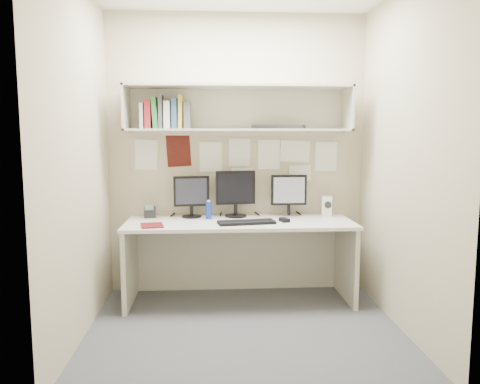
{
  "coord_description": "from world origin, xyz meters",
  "views": [
    {
      "loc": [
        -0.25,
        -3.41,
        1.49
      ],
      "look_at": [
        -0.02,
        0.35,
        1.02
      ],
      "focal_mm": 35.0,
      "sensor_mm": 36.0,
      "label": 1
    }
  ],
  "objects": [
    {
      "name": "speaker",
      "position": [
        0.83,
        0.85,
        0.82
      ],
      "size": [
        0.11,
        0.11,
        0.18
      ],
      "rotation": [
        0.0,
        0.0,
        -0.19
      ],
      "color": "silver",
      "rests_on": "desk"
    },
    {
      "name": "desk_phone",
      "position": [
        -0.81,
        0.87,
        0.78
      ],
      "size": [
        0.12,
        0.11,
        0.13
      ],
      "rotation": [
        0.0,
        0.0,
        0.13
      ],
      "color": "black",
      "rests_on": "desk"
    },
    {
      "name": "pinned_papers",
      "position": [
        0.0,
        0.99,
        1.25
      ],
      "size": [
        1.92,
        0.01,
        0.48
      ],
      "primitive_type": null,
      "color": "white",
      "rests_on": "wall_back"
    },
    {
      "name": "desk",
      "position": [
        0.0,
        0.65,
        0.37
      ],
      "size": [
        2.0,
        0.7,
        0.73
      ],
      "color": "beige",
      "rests_on": "floor"
    },
    {
      "name": "blue_bottle",
      "position": [
        -0.27,
        0.76,
        0.81
      ],
      "size": [
        0.05,
        0.05,
        0.17
      ],
      "color": "navy",
      "rests_on": "desk"
    },
    {
      "name": "keyboard",
      "position": [
        0.05,
        0.51,
        0.74
      ],
      "size": [
        0.51,
        0.25,
        0.02
      ],
      "primitive_type": "cube",
      "rotation": [
        0.0,
        0.0,
        0.16
      ],
      "color": "black",
      "rests_on": "desk"
    },
    {
      "name": "maroon_notebook",
      "position": [
        -0.74,
        0.46,
        0.74
      ],
      "size": [
        0.22,
        0.25,
        0.01
      ],
      "primitive_type": "cube",
      "rotation": [
        0.0,
        0.0,
        0.19
      ],
      "color": "#590F12",
      "rests_on": "desk"
    },
    {
      "name": "wall_front",
      "position": [
        0.0,
        -1.0,
        1.3
      ],
      "size": [
        2.4,
        0.02,
        2.6
      ],
      "primitive_type": "cube",
      "color": "#B5A98A",
      "rests_on": "ground"
    },
    {
      "name": "monitor_right",
      "position": [
        0.47,
        0.87,
        0.95
      ],
      "size": [
        0.33,
        0.18,
        0.39
      ],
      "rotation": [
        0.0,
        0.0,
        -0.0
      ],
      "color": "#A5A5AA",
      "rests_on": "desk"
    },
    {
      "name": "wall_right",
      "position": [
        1.2,
        0.0,
        1.3
      ],
      "size": [
        0.02,
        2.0,
        2.6
      ],
      "primitive_type": "cube",
      "color": "#B5A98A",
      "rests_on": "ground"
    },
    {
      "name": "floor",
      "position": [
        0.0,
        0.0,
        0.0
      ],
      "size": [
        2.4,
        2.0,
        0.01
      ],
      "primitive_type": "cube",
      "color": "#45454A",
      "rests_on": "ground"
    },
    {
      "name": "monitor_center",
      "position": [
        -0.02,
        0.87,
        0.97
      ],
      "size": [
        0.37,
        0.2,
        0.43
      ],
      "rotation": [
        0.0,
        0.0,
        0.13
      ],
      "color": "black",
      "rests_on": "desk"
    },
    {
      "name": "overhead_hutch",
      "position": [
        0.0,
        0.86,
        1.72
      ],
      "size": [
        2.0,
        0.38,
        0.4
      ],
      "color": "beige",
      "rests_on": "wall_back"
    },
    {
      "name": "wall_left",
      "position": [
        -1.2,
        0.0,
        1.3
      ],
      "size": [
        0.02,
        2.0,
        2.6
      ],
      "primitive_type": "cube",
      "color": "#B5A98A",
      "rests_on": "ground"
    },
    {
      "name": "monitor_left",
      "position": [
        -0.43,
        0.87,
        0.94
      ],
      "size": [
        0.33,
        0.18,
        0.38
      ],
      "rotation": [
        0.0,
        0.0,
        0.13
      ],
      "color": "black",
      "rests_on": "desk"
    },
    {
      "name": "wall_back",
      "position": [
        0.0,
        1.0,
        1.3
      ],
      "size": [
        2.4,
        0.02,
        2.6
      ],
      "primitive_type": "cube",
      "color": "#B5A98A",
      "rests_on": "ground"
    },
    {
      "name": "mouse",
      "position": [
        0.39,
        0.58,
        0.75
      ],
      "size": [
        0.09,
        0.12,
        0.03
      ],
      "primitive_type": "cube",
      "rotation": [
        0.0,
        0.0,
        0.31
      ],
      "color": "black",
      "rests_on": "desk"
    },
    {
      "name": "hutch_tray",
      "position": [
        0.37,
        0.84,
        1.56
      ],
      "size": [
        0.5,
        0.33,
        0.03
      ],
      "primitive_type": "cube",
      "rotation": [
        0.0,
        0.0,
        -0.35
      ],
      "color": "black",
      "rests_on": "overhead_hutch"
    },
    {
      "name": "book_stack",
      "position": [
        -0.64,
        0.82,
        1.67
      ],
      "size": [
        0.44,
        0.18,
        0.3
      ],
      "color": "#B8B7B2",
      "rests_on": "overhead_hutch"
    }
  ]
}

